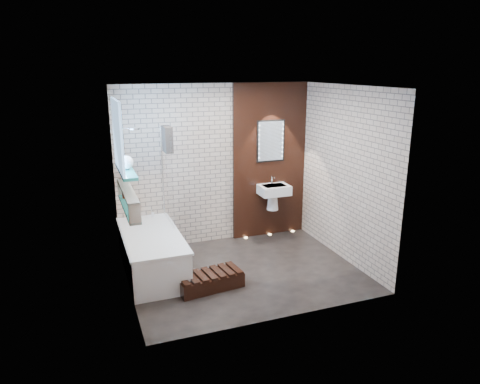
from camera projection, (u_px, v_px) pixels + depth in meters
name	position (u px, v px, depth m)	size (l,w,h in m)	color
ground	(244.00, 271.00, 6.39)	(3.20, 3.20, 0.00)	black
room_shell	(244.00, 184.00, 6.04)	(3.24, 3.20, 2.60)	#B09C8C
walnut_panel	(269.00, 161.00, 7.50)	(1.30, 0.06, 2.60)	black
clerestory_window	(119.00, 143.00, 5.66)	(0.18, 1.00, 0.94)	#7FADE0
display_niche	(128.00, 200.00, 5.69)	(0.14, 1.30, 0.26)	teal
bathtub	(152.00, 253.00, 6.31)	(0.79, 1.74, 0.70)	white
bath_screen	(167.00, 176.00, 6.55)	(0.01, 0.78, 1.40)	white
towel	(167.00, 139.00, 6.28)	(0.11, 0.28, 0.37)	black
shower_head	(134.00, 128.00, 6.27)	(0.18, 0.18, 0.02)	silver
washbasin	(274.00, 193.00, 7.46)	(0.50, 0.36, 0.58)	white
led_mirror	(271.00, 141.00, 7.37)	(0.50, 0.02, 0.70)	black
walnut_step	(210.00, 281.00, 5.89)	(0.87, 0.38, 0.19)	black
niche_bottles	(127.00, 198.00, 5.84)	(0.07, 0.83, 0.17)	#9B2713
sill_vases	(126.00, 163.00, 5.76)	(0.18, 0.18, 0.18)	white
floor_uplights	(270.00, 234.00, 7.79)	(0.96, 0.06, 0.01)	#FFD899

